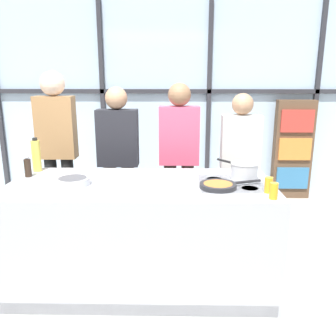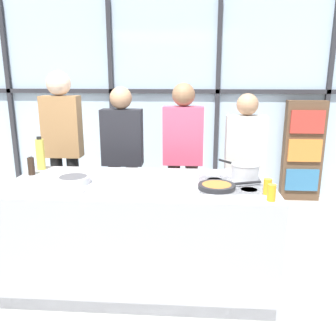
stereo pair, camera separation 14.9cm
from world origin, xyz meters
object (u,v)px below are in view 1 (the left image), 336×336
object	(u,v)px
spectator_far_right	(240,158)
juice_glass_far	(269,185)
frying_pan	(219,185)
saucepan	(244,170)
spectator_far_left	(57,144)
pepper_grinder	(28,167)
oil_bottle	(36,155)
mixing_bowl	(73,181)
spectator_center_left	(118,155)
juice_glass_near	(274,191)
white_plate	(68,194)
spectator_center_right	(179,152)

from	to	relation	value
spectator_far_right	juice_glass_far	size ratio (longest dim) A/B	13.40
frying_pan	spectator_far_right	bearing A→B (deg)	71.47
spectator_far_right	saucepan	distance (m)	0.80
spectator_far_left	pepper_grinder	xyz separation A→B (m)	(-0.02, -0.75, -0.06)
oil_bottle	juice_glass_far	size ratio (longest dim) A/B	2.61
frying_pan	saucepan	bearing A→B (deg)	45.99
frying_pan	mixing_bowl	xyz separation A→B (m)	(-1.17, 0.06, 0.01)
spectator_far_left	spectator_center_left	size ratio (longest dim) A/B	1.10
saucepan	juice_glass_far	world-z (taller)	saucepan
spectator_far_right	pepper_grinder	xyz separation A→B (m)	(-1.97, -0.75, 0.09)
spectator_center_left	saucepan	distance (m)	1.43
spectator_far_right	mixing_bowl	distance (m)	1.81
pepper_grinder	mixing_bowl	bearing A→B (deg)	-26.65
oil_bottle	juice_glass_near	bearing A→B (deg)	-20.18
saucepan	oil_bottle	world-z (taller)	oil_bottle
mixing_bowl	pepper_grinder	distance (m)	0.51
white_plate	pepper_grinder	distance (m)	0.68
oil_bottle	juice_glass_near	distance (m)	2.10
spectator_center_right	oil_bottle	size ratio (longest dim) A/B	5.46
saucepan	spectator_center_right	bearing A→B (deg)	124.36
spectator_far_left	oil_bottle	distance (m)	0.57
white_plate	juice_glass_far	xyz separation A→B (m)	(1.49, 0.08, 0.05)
spectator_far_right	oil_bottle	distance (m)	2.04
spectator_far_left	saucepan	xyz separation A→B (m)	(1.84, -0.79, -0.07)
oil_bottle	pepper_grinder	distance (m)	0.20
oil_bottle	spectator_far_right	bearing A→B (deg)	16.18
white_plate	oil_bottle	distance (m)	0.82
mixing_bowl	spectator_far_right	bearing A→B (deg)	32.89
frying_pan	saucepan	distance (m)	0.35
spectator_far_right	pepper_grinder	distance (m)	2.11
spectator_center_left	mixing_bowl	bearing A→B (deg)	77.55
spectator_center_right	spectator_far_right	bearing A→B (deg)	-180.00
juice_glass_far	spectator_far_left	bearing A→B (deg)	149.56
oil_bottle	saucepan	bearing A→B (deg)	-6.90
pepper_grinder	spectator_far_right	bearing A→B (deg)	20.96
juice_glass_near	oil_bottle	bearing A→B (deg)	159.82
saucepan	mixing_bowl	xyz separation A→B (m)	(-1.41, -0.19, -0.04)
spectator_far_right	juice_glass_near	size ratio (longest dim) A/B	13.40
spectator_far_left	juice_glass_far	xyz separation A→B (m)	(1.96, -1.15, -0.09)
saucepan	juice_glass_near	bearing A→B (deg)	-76.83
spectator_center_left	spectator_far_right	world-z (taller)	spectator_center_left
mixing_bowl	oil_bottle	size ratio (longest dim) A/B	0.89
oil_bottle	pepper_grinder	xyz separation A→B (m)	(-0.01, -0.19, -0.06)
saucepan	juice_glass_far	distance (m)	0.38
spectator_center_right	pepper_grinder	bearing A→B (deg)	29.76
spectator_center_left	spectator_far_right	distance (m)	1.30
spectator_center_left	frying_pan	size ratio (longest dim) A/B	3.27
spectator_center_right	white_plate	size ratio (longest dim) A/B	6.57
spectator_center_right	mixing_bowl	xyz separation A→B (m)	(-0.87, -0.98, -0.03)
white_plate	pepper_grinder	bearing A→B (deg)	135.66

